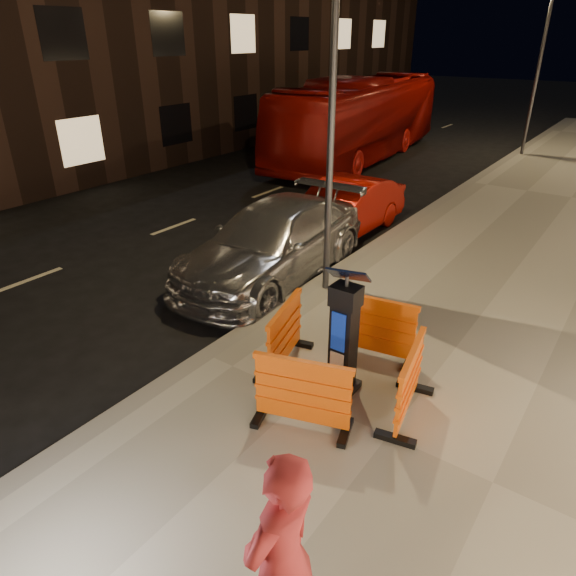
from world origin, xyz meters
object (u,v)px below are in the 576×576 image
Objects in this scene: car_silver at (274,275)px; man at (281,560)px; barrier_kerbside at (285,336)px; bus_doubledecker at (358,158)px; parking_kiosk at (344,333)px; barrier_back at (375,328)px; barrier_front at (302,394)px; barrier_bldgside at (409,383)px; car_red at (342,234)px.

car_silver is 7.34m from man.
barrier_kerbside is 0.11× the size of bus_doubledecker.
car_silver is (-3.15, 2.63, -1.01)m from parking_kiosk.
barrier_back and barrier_kerbside have the same top height.
barrier_kerbside is at bearing -53.13° from car_silver.
car_silver is at bearing 25.00° from barrier_kerbside.
man is (4.42, -5.75, 1.11)m from car_silver.
barrier_front is 1.00× the size of barrier_kerbside.
barrier_bldgside is 0.11× the size of bus_doubledecker.
parking_kiosk reaches higher than car_silver.
barrier_kerbside is 1.90m from barrier_bldgside.
barrier_bldgside is 3.17m from man.
parking_kiosk reaches higher than barrier_bldgside.
barrier_front reaches higher than car_silver.
car_red is (-4.16, 5.56, -0.63)m from barrier_bldgside.
man is (1.28, -2.17, 0.48)m from barrier_front.
barrier_back is 1.00× the size of barrier_kerbside.
car_red is (-0.06, 2.93, 0.00)m from car_silver.
barrier_front is at bearing -102.87° from parking_kiosk.
barrier_bldgside is at bearing -54.87° from barrier_back.
barrier_back is 3.62m from car_silver.
car_silver is at bearing 46.43° from barrier_bldgside.
barrier_front is 1.90m from barrier_back.
bus_doubledecker is (-7.11, 14.46, -0.63)m from barrier_front.
bus_doubledecker is (-3.90, 7.95, 0.00)m from car_red.
barrier_front is at bearing -146.73° from man.
parking_kiosk is 6.50m from car_red.
car_silver is (-2.20, 2.63, -0.63)m from barrier_kerbside.
barrier_front is 4.81m from car_silver.
barrier_kerbside is at bearing -144.87° from barrier_back.
barrier_back is 1.00× the size of barrier_bldgside.
man is at bearing 175.12° from barrier_bldgside.
barrier_back is 0.30× the size of car_red.
barrier_bldgside is 6.97m from car_red.
parking_kiosk is at bearing -104.87° from barrier_kerbside.
barrier_kerbside is (-0.95, -0.95, 0.00)m from barrier_back.
barrier_back is at bearing -59.87° from barrier_kerbside.
bus_doubledecker is at bearing 107.02° from car_silver.
barrier_bldgside is (0.95, 0.95, 0.00)m from barrier_front.
parking_kiosk is 0.16× the size of bus_doubledecker.
parking_kiosk is 1.02m from barrier_back.
car_silver is 2.93m from car_red.
man is at bearing -55.41° from car_silver.
barrier_kerbside is at bearing 79.13° from barrier_bldgside.
man reaches higher than parking_kiosk.
barrier_kerbside is (-0.95, 0.95, 0.00)m from barrier_front.
man is at bearing -80.60° from parking_kiosk.
car_red is 8.86m from bus_doubledecker.
barrier_front and barrier_bldgside have the same top height.
car_red is (-3.21, 4.61, -0.63)m from barrier_back.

